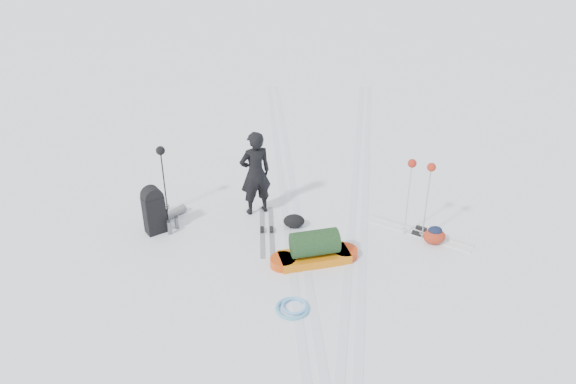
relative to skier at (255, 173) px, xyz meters
name	(u,v)px	position (x,y,z in m)	size (l,w,h in m)	color
ground	(295,242)	(0.75, -1.09, -0.86)	(200.00, 200.00, 0.00)	white
ski_tracks	(326,217)	(1.37, -0.21, -0.85)	(3.38, 17.97, 0.01)	silver
skier	(255,173)	(0.00, 0.00, 0.00)	(0.62, 0.41, 1.71)	black
pulk_sled	(314,250)	(1.08, -1.66, -0.63)	(1.61, 0.81, 0.59)	#D06C0C
expedition_rucksack	(156,210)	(-1.81, -0.66, -0.42)	(0.69, 1.01, 0.94)	black
ski_poles_black	(161,159)	(-1.77, 0.02, 0.30)	(0.17, 0.20, 1.41)	black
ski_poles_silver	(421,174)	(2.93, -0.89, 0.43)	(0.46, 0.30, 1.54)	silver
touring_skis_grey	(267,231)	(0.23, -0.72, -0.84)	(0.34, 1.75, 0.06)	#97999F
touring_skis_white	(419,232)	(3.07, -0.78, -0.84)	(1.86, 1.34, 0.07)	white
rope_coil	(293,307)	(0.70, -2.91, -0.82)	(0.62, 0.62, 0.06)	#50A0C2
small_daypack	(434,235)	(3.26, -1.11, -0.69)	(0.47, 0.40, 0.34)	maroon
thermos_pair	(173,225)	(-1.52, -0.71, -0.72)	(0.19, 0.29, 0.29)	slate
stuff_sack	(294,221)	(0.74, -0.56, -0.73)	(0.49, 0.44, 0.25)	black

